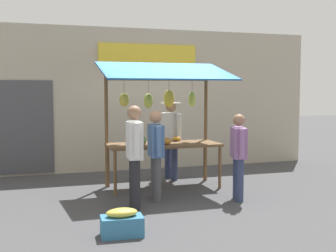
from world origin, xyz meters
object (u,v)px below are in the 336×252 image
(shopper_with_ponytail, at_px, (239,151))
(vendor_with_sunhat, at_px, (171,133))
(market_stall, at_px, (162,110))
(shopper_with_shopping_bag, at_px, (156,149))
(produce_crate_near, at_px, (122,223))
(shopper_in_grey_tee, at_px, (134,149))

(shopper_with_ponytail, bearing_deg, vendor_with_sunhat, 30.74)
(vendor_with_sunhat, bearing_deg, market_stall, -42.49)
(shopper_with_shopping_bag, xyz_separation_m, produce_crate_near, (0.94, 1.68, -0.73))
(produce_crate_near, bearing_deg, shopper_in_grey_tee, -110.51)
(shopper_in_grey_tee, bearing_deg, vendor_with_sunhat, -26.28)
(vendor_with_sunhat, bearing_deg, shopper_with_ponytail, 2.26)
(shopper_in_grey_tee, bearing_deg, shopper_with_ponytail, -83.58)
(shopper_with_shopping_bag, xyz_separation_m, shopper_in_grey_tee, (0.48, 0.44, 0.08))
(shopper_in_grey_tee, height_order, shopper_with_ponytail, shopper_in_grey_tee)
(produce_crate_near, bearing_deg, shopper_with_shopping_bag, -119.41)
(vendor_with_sunhat, height_order, shopper_with_shopping_bag, vendor_with_sunhat)
(market_stall, distance_m, shopper_in_grey_tee, 1.75)
(vendor_with_sunhat, distance_m, shopper_in_grey_tee, 2.49)
(market_stall, relative_size, shopper_with_shopping_bag, 1.59)
(shopper_with_ponytail, bearing_deg, shopper_in_grey_tee, 106.65)
(shopper_in_grey_tee, height_order, produce_crate_near, shopper_in_grey_tee)
(market_stall, height_order, shopper_in_grey_tee, market_stall)
(shopper_with_shopping_bag, distance_m, shopper_in_grey_tee, 0.66)
(vendor_with_sunhat, xyz_separation_m, shopper_in_grey_tee, (1.30, 2.12, -0.03))
(shopper_with_ponytail, relative_size, produce_crate_near, 2.65)
(shopper_with_shopping_bag, bearing_deg, shopper_with_ponytail, -100.47)
(shopper_with_ponytail, bearing_deg, shopper_with_shopping_bag, 89.28)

